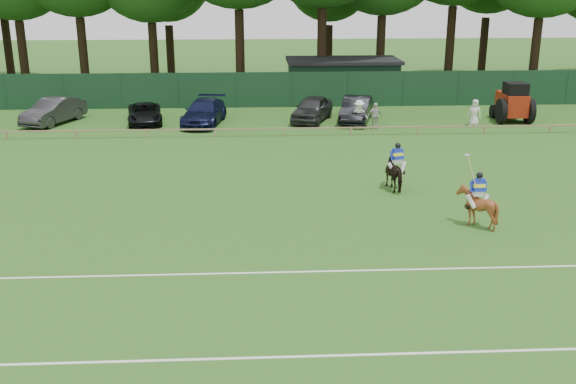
{
  "coord_description": "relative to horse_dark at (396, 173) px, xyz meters",
  "views": [
    {
      "loc": [
        -0.71,
        -20.63,
        9.08
      ],
      "look_at": [
        0.5,
        3.0,
        1.4
      ],
      "focal_mm": 42.0,
      "sensor_mm": 36.0,
      "label": 1
    }
  ],
  "objects": [
    {
      "name": "horse_chestnut",
      "position": [
        2.07,
        -4.7,
        0.01
      ],
      "size": [
        1.26,
        1.41,
        1.53
      ],
      "primitive_type": "imported",
      "rotation": [
        0.0,
        0.0,
        3.16
      ],
      "color": "brown",
      "rests_on": "ground"
    },
    {
      "name": "perimeter_fence",
      "position": [
        -5.51,
        19.51,
        0.49
      ],
      "size": [
        92.08,
        0.08,
        2.5
      ],
      "color": "#14351E",
      "rests_on": "ground"
    },
    {
      "name": "pitch_lines",
      "position": [
        -5.51,
        -10.99,
        -0.75
      ],
      "size": [
        60.0,
        5.1,
        0.01
      ],
      "color": "silver",
      "rests_on": "ground"
    },
    {
      "name": "hatch_grey",
      "position": [
        -2.47,
        14.7,
        0.03
      ],
      "size": [
        3.4,
        5.01,
        1.58
      ],
      "primitive_type": "imported",
      "rotation": [
        0.0,
        0.0,
        -0.36
      ],
      "color": "#303033",
      "rests_on": "ground"
    },
    {
      "name": "spectator_left",
      "position": [
        0.21,
        12.29,
        0.12
      ],
      "size": [
        1.2,
        0.78,
        1.76
      ],
      "primitive_type": "imported",
      "rotation": [
        0.0,
        0.0,
        -0.11
      ],
      "color": "white",
      "rests_on": "ground"
    },
    {
      "name": "sedan_navy",
      "position": [
        -9.37,
        14.06,
        0.01
      ],
      "size": [
        2.95,
        5.55,
        1.53
      ],
      "primitive_type": "imported",
      "rotation": [
        0.0,
        0.0,
        -0.16
      ],
      "color": "#111436",
      "rests_on": "ground"
    },
    {
      "name": "pitch_rail",
      "position": [
        -5.51,
        10.51,
        -0.31
      ],
      "size": [
        62.1,
        0.1,
        0.5
      ],
      "color": "#997F5B",
      "rests_on": "ground"
    },
    {
      "name": "spectator_right",
      "position": [
        7.53,
        12.69,
        0.07
      ],
      "size": [
        0.97,
        0.86,
        1.67
      ],
      "primitive_type": "imported",
      "rotation": [
        0.0,
        0.0,
        -0.51
      ],
      "color": "silver",
      "rests_on": "ground"
    },
    {
      "name": "ground",
      "position": [
        -5.51,
        -7.49,
        -0.76
      ],
      "size": [
        160.0,
        160.0,
        0.0
      ],
      "primitive_type": "plane",
      "color": "#1E4C14",
      "rests_on": "ground"
    },
    {
      "name": "sedan_grey",
      "position": [
        -18.94,
        14.75,
        0.05
      ],
      "size": [
        3.37,
        5.16,
        1.61
      ],
      "primitive_type": "imported",
      "rotation": [
        0.0,
        0.0,
        -0.37
      ],
      "color": "#2E2D30",
      "rests_on": "ground"
    },
    {
      "name": "tree_row",
      "position": [
        -3.51,
        27.51,
        -0.76
      ],
      "size": [
        96.0,
        12.0,
        21.0
      ],
      "primitive_type": null,
      "color": "#26561C",
      "rests_on": "ground"
    },
    {
      "name": "suv_black",
      "position": [
        -13.17,
        14.55,
        -0.14
      ],
      "size": [
        2.78,
        4.75,
        1.24
      ],
      "primitive_type": "imported",
      "rotation": [
        0.0,
        0.0,
        0.17
      ],
      "color": "black",
      "rests_on": "ground"
    },
    {
      "name": "rider_chestnut",
      "position": [
        2.07,
        -4.71,
        0.72
      ],
      "size": [
        0.94,
        0.57,
        2.05
      ],
      "rotation": [
        0.0,
        0.0,
        3.16
      ],
      "color": "silver",
      "rests_on": "ground"
    },
    {
      "name": "utility_shed",
      "position": [
        0.49,
        22.51,
        0.78
      ],
      "size": [
        8.4,
        4.4,
        3.04
      ],
      "color": "#14331E",
      "rests_on": "ground"
    },
    {
      "name": "spectator_mid",
      "position": [
        1.16,
        12.14,
        0.05
      ],
      "size": [
        1.0,
        0.56,
        1.62
      ],
      "primitive_type": "imported",
      "rotation": [
        0.0,
        0.0,
        0.19
      ],
      "color": "beige",
      "rests_on": "ground"
    },
    {
      "name": "rider_dark",
      "position": [
        0.0,
        -0.01,
        0.7
      ],
      "size": [
        0.93,
        0.48,
        1.41
      ],
      "rotation": [
        0.0,
        0.0,
        3.37
      ],
      "color": "silver",
      "rests_on": "ground"
    },
    {
      "name": "estate_black",
      "position": [
        0.34,
        14.31,
        0.04
      ],
      "size": [
        2.9,
        5.12,
        1.6
      ],
      "primitive_type": "imported",
      "rotation": [
        0.0,
        0.0,
        -0.27
      ],
      "color": "black",
      "rests_on": "ground"
    },
    {
      "name": "tractor",
      "position": [
        10.36,
        13.85,
        0.45
      ],
      "size": [
        2.16,
        3.08,
        2.55
      ],
      "rotation": [
        0.0,
        0.0,
        -0.03
      ],
      "color": "maroon",
      "rests_on": "ground"
    },
    {
      "name": "horse_dark",
      "position": [
        0.0,
        0.0,
        0.0
      ],
      "size": [
        1.2,
        1.93,
        1.52
      ],
      "primitive_type": "imported",
      "rotation": [
        0.0,
        0.0,
        3.37
      ],
      "color": "black",
      "rests_on": "ground"
    }
  ]
}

